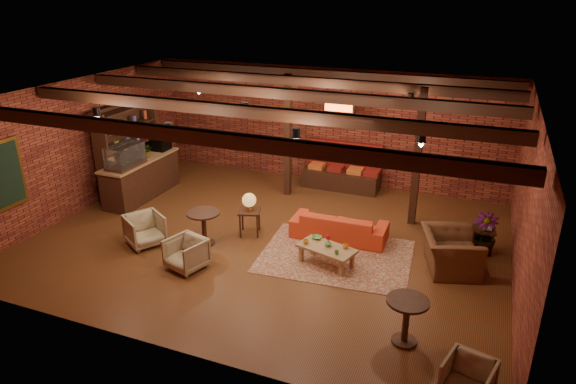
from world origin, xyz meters
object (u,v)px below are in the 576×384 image
at_px(side_table_lamp, 249,203).
at_px(side_table_book, 483,230).
at_px(armchair_b, 186,252).
at_px(plant_tall, 490,194).
at_px(sofa, 339,226).
at_px(round_table_right, 407,314).
at_px(round_table_left, 204,222).
at_px(armchair_far, 468,378).
at_px(armchair_right, 451,246).
at_px(coffee_table, 326,249).
at_px(armchair_a, 145,228).

height_order(side_table_lamp, side_table_book, side_table_lamp).
distance_m(armchair_b, plant_tall, 6.16).
distance_m(sofa, round_table_right, 3.66).
bearing_deg(plant_tall, round_table_left, -162.67).
xyz_separation_m(round_table_right, plant_tall, (0.99, 3.49, 0.84)).
bearing_deg(armchair_far, round_table_left, 169.77).
xyz_separation_m(side_table_book, plant_tall, (0.03, -0.12, 0.86)).
height_order(armchair_right, armchair_far, armchair_right).
relative_size(coffee_table, round_table_right, 1.62).
xyz_separation_m(side_table_lamp, armchair_right, (4.33, 0.05, -0.23)).
relative_size(coffee_table, plant_tall, 0.47).
height_order(coffee_table, side_table_book, coffee_table).
bearing_deg(coffee_table, plant_tall, 29.43).
relative_size(coffee_table, armchair_a, 1.68).
distance_m(sofa, side_table_lamp, 2.05).
xyz_separation_m(sofa, side_table_book, (2.94, 0.53, 0.19)).
relative_size(side_table_lamp, round_table_left, 1.32).
height_order(coffee_table, round_table_left, round_table_left).
height_order(armchair_b, armchair_right, armchair_right).
bearing_deg(sofa, round_table_left, 25.41).
distance_m(side_table_lamp, side_table_book, 4.99).
xyz_separation_m(round_table_left, plant_tall, (5.60, 1.75, 0.85)).
xyz_separation_m(sofa, round_table_left, (-2.63, -1.33, 0.20)).
distance_m(coffee_table, armchair_right, 2.42).
height_order(side_table_book, armchair_far, armchair_far).
bearing_deg(armchair_b, side_table_book, 45.16).
xyz_separation_m(sofa, round_table_right, (1.98, -3.07, 0.21)).
bearing_deg(armchair_far, armchair_right, 114.03).
distance_m(coffee_table, armchair_a, 3.94).
bearing_deg(armchair_far, round_table_right, 153.67).
relative_size(sofa, round_table_left, 2.80).
bearing_deg(round_table_left, armchair_a, -156.84).
height_order(side_table_lamp, plant_tall, plant_tall).
distance_m(round_table_right, plant_tall, 3.72).
height_order(coffee_table, armchair_a, armchair_a).
height_order(side_table_book, plant_tall, plant_tall).
height_order(sofa, side_table_lamp, side_table_lamp).
bearing_deg(armchair_a, armchair_b, -79.58).
distance_m(coffee_table, armchair_b, 2.77).
bearing_deg(side_table_book, armchair_right, -117.74).
bearing_deg(armchair_right, coffee_table, 90.07).
height_order(armchair_b, side_table_book, armchair_b).
bearing_deg(armchair_right, round_table_left, 82.36).
relative_size(sofa, side_table_lamp, 2.12).
distance_m(armchair_a, armchair_far, 7.09).
distance_m(sofa, plant_tall, 3.17).
height_order(sofa, armchair_a, armchair_a).
bearing_deg(armchair_a, side_table_book, -38.81).
bearing_deg(sofa, plant_tall, -173.36).
height_order(coffee_table, plant_tall, plant_tall).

